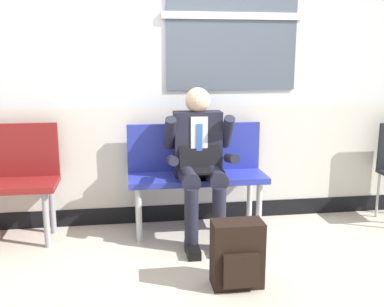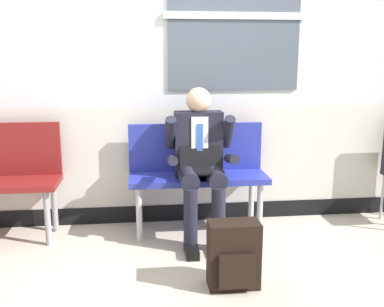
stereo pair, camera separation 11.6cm
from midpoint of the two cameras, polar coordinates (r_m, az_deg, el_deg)
The scene contains 5 objects.
ground_plane at distance 3.60m, azimuth 0.10°, elevation -12.51°, with size 18.00×18.00×0.00m, color #B2A899.
station_wall at distance 4.03m, azimuth -1.05°, elevation 13.38°, with size 5.22×0.17×3.19m.
bench_with_person at distance 3.89m, azimuth 1.52°, elevation -1.85°, with size 1.18×0.42×0.94m.
person_seated at distance 3.67m, azimuth 1.96°, elevation -0.78°, with size 0.57×0.70×1.26m.
backpack at distance 3.04m, azimuth 6.49°, elevation -12.86°, with size 0.34×0.23×0.45m.
Camera 2 is at (-0.32, -3.26, 1.51)m, focal length 41.62 mm.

